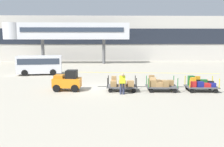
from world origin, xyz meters
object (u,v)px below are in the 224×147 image
object	(u,v)px
baggage_tug	(67,81)
baggage_cart_lead	(122,84)
baggage_cart_middle	(159,84)
safety_cone_near	(208,82)
baggage_cart_tail	(200,84)
baggage_handler	(122,83)
shuttle_van	(40,64)

from	to	relation	value
baggage_tug	baggage_cart_lead	xyz separation A→B (m)	(4.16, -0.23, -0.23)
baggage_cart_middle	safety_cone_near	size ratio (longest dim) A/B	5.52
baggage_tug	baggage_cart_tail	bearing A→B (deg)	-2.95
baggage_handler	shuttle_van	world-z (taller)	shuttle_van
baggage_cart_tail	shuttle_van	xyz separation A→B (m)	(-14.53, 9.25, 0.69)
baggage_cart_tail	baggage_tug	bearing A→B (deg)	177.05
baggage_cart_middle	baggage_cart_tail	bearing A→B (deg)	-3.33
baggage_cart_middle	shuttle_van	distance (m)	14.64
baggage_cart_lead	baggage_tug	bearing A→B (deg)	176.90
baggage_handler	safety_cone_near	xyz separation A→B (m)	(7.60, 3.39, -0.59)
baggage_cart_tail	shuttle_van	bearing A→B (deg)	147.52
baggage_handler	baggage_cart_middle	bearing A→B (deg)	20.80
baggage_cart_lead	baggage_cart_middle	distance (m)	2.86
baggage_cart_lead	shuttle_van	xyz separation A→B (m)	(-8.62, 8.96, 0.71)
baggage_cart_middle	baggage_cart_tail	xyz separation A→B (m)	(3.06, -0.18, -0.01)
baggage_cart_lead	safety_cone_near	size ratio (longest dim) A/B	5.52
baggage_cart_lead	shuttle_van	size ratio (longest dim) A/B	0.60
shuttle_van	safety_cone_near	size ratio (longest dim) A/B	9.14
baggage_cart_middle	safety_cone_near	world-z (taller)	baggage_cart_middle
baggage_cart_tail	shuttle_van	distance (m)	17.24
baggage_tug	baggage_handler	distance (m)	4.35
baggage_cart_lead	baggage_handler	world-z (taller)	baggage_handler
baggage_handler	shuttle_van	distance (m)	13.31
baggage_cart_tail	baggage_handler	distance (m)	6.05
baggage_cart_tail	safety_cone_near	world-z (taller)	baggage_cart_tail
baggage_cart_lead	safety_cone_near	xyz separation A→B (m)	(7.55, 2.17, -0.25)
baggage_tug	safety_cone_near	xyz separation A→B (m)	(11.70, 1.95, -0.48)
baggage_cart_tail	baggage_cart_lead	bearing A→B (deg)	177.16
baggage_cart_middle	baggage_handler	bearing A→B (deg)	-159.20
baggage_cart_middle	safety_cone_near	xyz separation A→B (m)	(4.69, 2.29, -0.28)
baggage_tug	baggage_cart_middle	bearing A→B (deg)	-2.78
baggage_cart_middle	baggage_cart_tail	world-z (taller)	baggage_cart_middle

